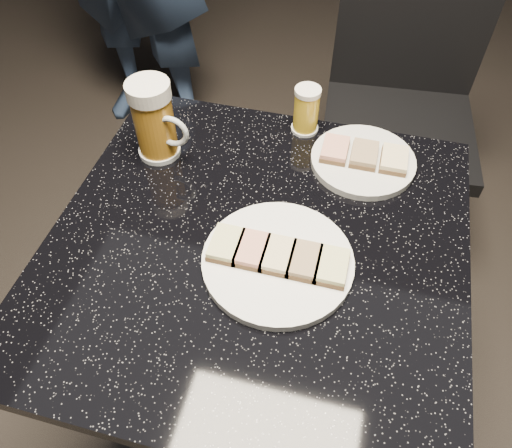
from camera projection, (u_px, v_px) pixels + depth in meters
The scene contains 9 objects.
floor at pixel (256, 404), 1.42m from camera, with size 6.00×6.00×0.00m, color black.
plate_large at pixel (278, 261), 0.81m from camera, with size 0.25×0.25×0.01m, color white.
plate_small at pixel (363, 161), 0.96m from camera, with size 0.20×0.20×0.01m, color silver.
table at pixel (256, 315), 1.03m from camera, with size 0.70×0.70×0.75m.
beer_mug at pixel (155, 120), 0.92m from camera, with size 0.12×0.08×0.16m.
beer_tumbler at pixel (306, 110), 0.99m from camera, with size 0.06×0.06×0.10m.
chair at pixel (401, 101), 1.50m from camera, with size 0.47×0.47×0.89m.
canapes_on_plate_large at pixel (278, 255), 0.80m from camera, with size 0.22×0.07×0.02m.
canapes_on_plate_small at pixel (364, 154), 0.95m from camera, with size 0.16×0.07×0.02m.
Camera 1 is at (0.13, -0.50, 1.42)m, focal length 35.00 mm.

